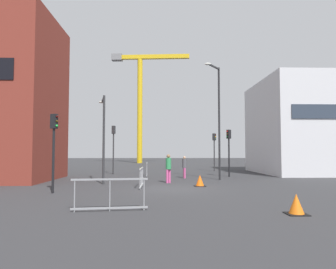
{
  "coord_description": "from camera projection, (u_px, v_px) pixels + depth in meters",
  "views": [
    {
      "loc": [
        -0.65,
        -16.66,
        1.97
      ],
      "look_at": [
        0.0,
        6.81,
        3.26
      ],
      "focal_mm": 33.45,
      "sensor_mm": 36.0,
      "label": 1
    }
  ],
  "objects": [
    {
      "name": "ground",
      "position": [
        172.0,
        189.0,
        16.54
      ],
      "size": [
        160.0,
        160.0,
        0.0
      ],
      "primitive_type": "plane",
      "color": "#333335"
    },
    {
      "name": "office_block",
      "position": [
        316.0,
        127.0,
        28.84
      ],
      "size": [
        10.55,
        9.98,
        8.43
      ],
      "color": "silver",
      "rests_on": "ground"
    },
    {
      "name": "construction_crane",
      "position": [
        141.0,
        91.0,
        54.36
      ],
      "size": [
        13.61,
        2.05,
        19.05
      ],
      "color": "gold",
      "rests_on": "ground"
    },
    {
      "name": "streetlamp_tall",
      "position": [
        218.0,
        113.0,
        21.92
      ],
      "size": [
        1.28,
        1.53,
        7.95
      ],
      "color": "#232326",
      "rests_on": "ground"
    },
    {
      "name": "streetlamp_short",
      "position": [
        103.0,
        129.0,
        19.51
      ],
      "size": [
        0.75,
        2.03,
        5.43
      ],
      "color": "#2D2D30",
      "rests_on": "ground"
    },
    {
      "name": "traffic_light_far",
      "position": [
        214.0,
        146.0,
        31.74
      ],
      "size": [
        0.37,
        0.37,
        3.82
      ],
      "color": "#2D2D30",
      "rests_on": "ground"
    },
    {
      "name": "traffic_light_verge",
      "position": [
        54.0,
        140.0,
        14.97
      ],
      "size": [
        0.39,
        0.34,
        3.78
      ],
      "color": "black",
      "rests_on": "ground"
    },
    {
      "name": "traffic_light_crosswalk",
      "position": [
        114.0,
        142.0,
        27.44
      ],
      "size": [
        0.33,
        0.39,
        4.24
      ],
      "color": "#2D2D30",
      "rests_on": "ground"
    },
    {
      "name": "traffic_light_near",
      "position": [
        229.0,
        145.0,
        24.48
      ],
      "size": [
        0.39,
        0.35,
        3.69
      ],
      "color": "black",
      "rests_on": "ground"
    },
    {
      "name": "pedestrian_walking",
      "position": [
        168.0,
        166.0,
        19.73
      ],
      "size": [
        0.34,
        0.34,
        1.81
      ],
      "color": "#D14C8C",
      "rests_on": "ground"
    },
    {
      "name": "pedestrian_waiting",
      "position": [
        184.0,
        165.0,
        23.3
      ],
      "size": [
        0.34,
        0.34,
        1.63
      ],
      "color": "#D14C8C",
      "rests_on": "ground"
    },
    {
      "name": "safety_barrier_rear",
      "position": [
        110.0,
        194.0,
        10.4
      ],
      "size": [
        2.52,
        0.36,
        1.08
      ],
      "color": "gray",
      "rests_on": "ground"
    },
    {
      "name": "safety_barrier_left_run",
      "position": [
        141.0,
        177.0,
        17.18
      ],
      "size": [
        0.1,
        2.08,
        1.08
      ],
      "color": "#B2B5BA",
      "rests_on": "ground"
    },
    {
      "name": "safety_barrier_right_run",
      "position": [
        147.0,
        169.0,
        24.97
      ],
      "size": [
        0.12,
        2.01,
        1.08
      ],
      "color": "#9EA0A5",
      "rests_on": "ground"
    },
    {
      "name": "traffic_cone_orange",
      "position": [
        200.0,
        181.0,
        17.81
      ],
      "size": [
        0.65,
        0.65,
        0.65
      ],
      "color": "black",
      "rests_on": "ground"
    },
    {
      "name": "traffic_cone_by_barrier",
      "position": [
        296.0,
        205.0,
        9.83
      ],
      "size": [
        0.64,
        0.64,
        0.65
      ],
      "color": "black",
      "rests_on": "ground"
    }
  ]
}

